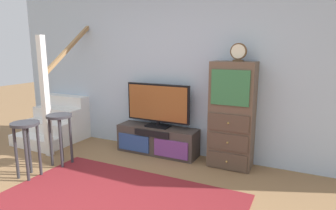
{
  "coord_description": "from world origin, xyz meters",
  "views": [
    {
      "loc": [
        1.73,
        -1.58,
        1.63
      ],
      "look_at": [
        0.07,
        1.82,
        0.87
      ],
      "focal_mm": 30.89,
      "sensor_mm": 36.0,
      "label": 1
    }
  ],
  "objects_px": {
    "television": "(158,104)",
    "side_cabinet": "(232,116)",
    "bar_stool_near": "(26,137)",
    "desk_clock": "(238,52)",
    "media_console": "(157,140)",
    "bar_stool_far": "(60,128)"
  },
  "relations": [
    {
      "from": "television",
      "to": "bar_stool_near",
      "type": "distance_m",
      "value": 1.84
    },
    {
      "from": "side_cabinet",
      "to": "desk_clock",
      "type": "xyz_separation_m",
      "value": [
        0.05,
        -0.01,
        0.84
      ]
    },
    {
      "from": "television",
      "to": "desk_clock",
      "type": "height_order",
      "value": "desk_clock"
    },
    {
      "from": "side_cabinet",
      "to": "desk_clock",
      "type": "distance_m",
      "value": 0.84
    },
    {
      "from": "media_console",
      "to": "side_cabinet",
      "type": "xyz_separation_m",
      "value": [
        1.14,
        0.01,
        0.51
      ]
    },
    {
      "from": "media_console",
      "to": "side_cabinet",
      "type": "bearing_deg",
      "value": 0.52
    },
    {
      "from": "bar_stool_near",
      "to": "bar_stool_far",
      "type": "distance_m",
      "value": 0.49
    },
    {
      "from": "side_cabinet",
      "to": "television",
      "type": "bearing_deg",
      "value": 179.31
    },
    {
      "from": "media_console",
      "to": "desk_clock",
      "type": "xyz_separation_m",
      "value": [
        1.19,
        -0.0,
        1.35
      ]
    },
    {
      "from": "desk_clock",
      "to": "bar_stool_near",
      "type": "xyz_separation_m",
      "value": [
        -2.26,
        -1.45,
        -1.03
      ]
    },
    {
      "from": "media_console",
      "to": "bar_stool_near",
      "type": "bearing_deg",
      "value": -126.25
    },
    {
      "from": "bar_stool_near",
      "to": "bar_stool_far",
      "type": "height_order",
      "value": "bar_stool_far"
    },
    {
      "from": "bar_stool_near",
      "to": "television",
      "type": "bearing_deg",
      "value": 54.2
    },
    {
      "from": "television",
      "to": "bar_stool_far",
      "type": "distance_m",
      "value": 1.44
    },
    {
      "from": "desk_clock",
      "to": "bar_stool_far",
      "type": "bearing_deg",
      "value": -156.25
    },
    {
      "from": "television",
      "to": "side_cabinet",
      "type": "relative_size",
      "value": 0.71
    },
    {
      "from": "television",
      "to": "bar_stool_near",
      "type": "relative_size",
      "value": 1.43
    },
    {
      "from": "bar_stool_far",
      "to": "television",
      "type": "bearing_deg",
      "value": 44.72
    },
    {
      "from": "side_cabinet",
      "to": "bar_stool_far",
      "type": "height_order",
      "value": "side_cabinet"
    },
    {
      "from": "bar_stool_near",
      "to": "bar_stool_far",
      "type": "xyz_separation_m",
      "value": [
        0.06,
        0.48,
        0.0
      ]
    },
    {
      "from": "side_cabinet",
      "to": "bar_stool_near",
      "type": "relative_size",
      "value": 2.01
    },
    {
      "from": "television",
      "to": "bar_stool_near",
      "type": "bearing_deg",
      "value": -125.8
    }
  ]
}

